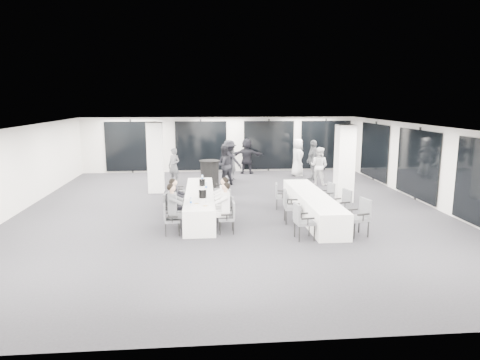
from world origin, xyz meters
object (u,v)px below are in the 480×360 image
object	(u,v)px
chair_main_right_fourth	(224,194)
standing_guest_h	(319,163)
ice_bucket_far	(202,182)
chair_main_left_far	(177,190)
chair_main_right_far	(223,188)
standing_guest_d	(314,157)
standing_guest_f	(247,154)
chair_side_left_near	(302,219)
standing_guest_a	(233,162)
standing_guest_b	(224,163)
chair_side_right_far	(328,194)
chair_main_left_mid	(173,203)
chair_main_left_fourth	(175,195)
chair_side_left_mid	(290,204)
chair_side_left_far	(280,194)
standing_guest_c	(229,158)
chair_side_right_near	(360,215)
banquet_table_side	(312,206)
standing_guest_e	(298,155)
standing_guest_g	(174,164)
chair_main_right_near	(229,215)
chair_main_left_near	(169,218)
chair_main_right_mid	(225,200)
chair_main_left_second	(171,208)
ice_bucket_near	(203,193)
banquet_table_main	(200,203)
cocktail_table	(210,174)
chair_side_right_mid	(343,203)
chair_main_right_second	(227,208)

from	to	relation	value
chair_main_right_fourth	standing_guest_h	bearing A→B (deg)	-38.13
ice_bucket_far	chair_main_left_far	bearing A→B (deg)	145.08
chair_main_right_far	standing_guest_d	xyz separation A→B (m)	(4.38, 4.06, 0.52)
standing_guest_d	chair_main_left_far	bearing A→B (deg)	-11.93
chair_main_right_fourth	standing_guest_f	bearing A→B (deg)	-1.25
chair_side_left_near	standing_guest_a	size ratio (longest dim) A/B	0.58
standing_guest_b	standing_guest_h	xyz separation A→B (m)	(4.15, -0.23, -0.05)
chair_side_left_near	chair_side_right_far	size ratio (longest dim) A/B	1.11
chair_main_left_mid	chair_main_left_fourth	bearing A→B (deg)	178.58
chair_side_left_mid	chair_side_left_far	distance (m)	1.70
chair_side_left_mid	standing_guest_c	bearing A→B (deg)	-163.47
chair_side_right_near	standing_guest_d	distance (m)	8.26
chair_main_right_far	banquet_table_side	bearing A→B (deg)	-128.60
standing_guest_e	standing_guest_g	size ratio (longest dim) A/B	1.15
chair_side_left_mid	chair_side_right_far	bearing A→B (deg)	140.06
chair_main_right_far	standing_guest_a	bearing A→B (deg)	-7.99
chair_main_right_near	standing_guest_g	distance (m)	7.60
chair_main_right_fourth	ice_bucket_far	xyz separation A→B (m)	(-0.74, 0.23, 0.36)
banquet_table_side	chair_main_left_near	world-z (taller)	chair_main_left_near
chair_main_right_mid	chair_side_right_far	world-z (taller)	chair_side_right_far
standing_guest_b	banquet_table_side	bearing A→B (deg)	85.90
standing_guest_b	standing_guest_f	distance (m)	3.15
chair_main_left_second	ice_bucket_near	world-z (taller)	ice_bucket_near
banquet_table_main	cocktail_table	xyz separation A→B (m)	(0.39, 4.03, 0.23)
chair_main_right_mid	ice_bucket_far	distance (m)	1.39
chair_main_left_far	chair_side_left_mid	bearing A→B (deg)	52.99
banquet_table_main	standing_guest_a	distance (m)	6.14
chair_main_left_fourth	ice_bucket_far	bearing A→B (deg)	122.56
chair_side_left_mid	standing_guest_f	xyz separation A→B (m)	(-0.40, 8.81, 0.44)
banquet_table_side	standing_guest_d	world-z (taller)	standing_guest_d
chair_side_right_near	chair_side_right_mid	xyz separation A→B (m)	(-0.00, 1.47, -0.03)
chair_main_right_mid	cocktail_table	bearing A→B (deg)	-2.82
chair_main_left_far	chair_main_right_fourth	xyz separation A→B (m)	(1.65, -0.87, 0.01)
standing_guest_e	ice_bucket_near	bearing A→B (deg)	149.58
chair_main_right_near	chair_side_right_near	xyz separation A→B (m)	(3.56, -0.55, 0.08)
chair_main_right_fourth	standing_guest_g	world-z (taller)	standing_guest_g
chair_main_left_fourth	chair_side_left_near	xyz separation A→B (m)	(3.55, -3.33, 0.04)
chair_main_left_second	chair_main_right_second	distance (m)	1.66
chair_main_right_mid	chair_side_right_far	bearing A→B (deg)	-89.42
ice_bucket_far	chair_main_right_near	bearing A→B (deg)	-76.19
standing_guest_f	banquet_table_side	bearing A→B (deg)	108.10
chair_side_left_near	chair_side_left_mid	size ratio (longest dim) A/B	0.97
chair_side_left_mid	standing_guest_c	world-z (taller)	standing_guest_c
banquet_table_side	standing_guest_h	bearing A→B (deg)	72.58
chair_main_left_mid	chair_side_left_mid	world-z (taller)	chair_side_left_mid
standing_guest_f	chair_main_left_near	bearing A→B (deg)	81.57
chair_main_left_mid	standing_guest_f	distance (m)	8.60
chair_main_left_fourth	chair_side_left_mid	xyz separation A→B (m)	(3.54, -1.77, 0.05)
standing_guest_b	standing_guest_c	distance (m)	1.12
chair_side_right_far	chair_main_left_fourth	bearing A→B (deg)	76.32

